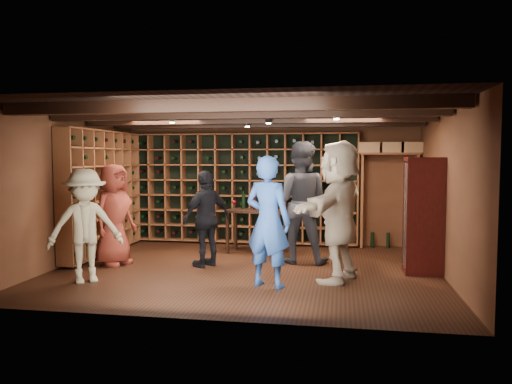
% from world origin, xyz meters
% --- Properties ---
extents(ground, '(6.00, 6.00, 0.00)m').
position_xyz_m(ground, '(0.00, 0.00, 0.00)').
color(ground, black).
rests_on(ground, ground).
extents(room_shell, '(6.00, 6.00, 6.00)m').
position_xyz_m(room_shell, '(0.00, 0.05, 2.42)').
color(room_shell, brown).
rests_on(room_shell, ground).
extents(wine_rack_back, '(4.65, 0.30, 2.20)m').
position_xyz_m(wine_rack_back, '(-0.52, 2.33, 1.15)').
color(wine_rack_back, brown).
rests_on(wine_rack_back, ground).
extents(wine_rack_left, '(0.30, 2.65, 2.20)m').
position_xyz_m(wine_rack_left, '(-2.83, 0.82, 1.15)').
color(wine_rack_left, brown).
rests_on(wine_rack_left, ground).
extents(crate_shelf, '(1.20, 0.32, 2.07)m').
position_xyz_m(crate_shelf, '(2.41, 2.32, 1.57)').
color(crate_shelf, brown).
rests_on(crate_shelf, ground).
extents(display_cabinet, '(0.55, 0.50, 1.75)m').
position_xyz_m(display_cabinet, '(2.71, 0.20, 0.86)').
color(display_cabinet, '#330B0A').
rests_on(display_cabinet, ground).
extents(man_blue_shirt, '(0.76, 0.63, 1.80)m').
position_xyz_m(man_blue_shirt, '(0.50, -0.98, 0.90)').
color(man_blue_shirt, navy).
rests_on(man_blue_shirt, ground).
extents(man_grey_suit, '(1.03, 0.83, 2.04)m').
position_xyz_m(man_grey_suit, '(0.79, 0.69, 1.02)').
color(man_grey_suit, black).
rests_on(man_grey_suit, ground).
extents(guest_red_floral, '(0.75, 0.93, 1.67)m').
position_xyz_m(guest_red_floral, '(-2.21, -0.02, 0.83)').
color(guest_red_floral, maroon).
rests_on(guest_red_floral, ground).
extents(guest_woman_black, '(0.85, 0.97, 1.57)m').
position_xyz_m(guest_woman_black, '(-0.67, 0.11, 0.79)').
color(guest_woman_black, black).
rests_on(guest_woman_black, ground).
extents(guest_khaki, '(1.19, 1.11, 1.61)m').
position_xyz_m(guest_khaki, '(-2.10, -1.17, 0.81)').
color(guest_khaki, gray).
rests_on(guest_khaki, ground).
extents(guest_beige, '(1.24, 1.96, 2.02)m').
position_xyz_m(guest_beige, '(1.45, -0.46, 1.01)').
color(guest_beige, tan).
rests_on(guest_beige, ground).
extents(tasting_table, '(1.13, 0.67, 1.09)m').
position_xyz_m(tasting_table, '(-0.07, 1.39, 0.72)').
color(tasting_table, black).
rests_on(tasting_table, ground).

